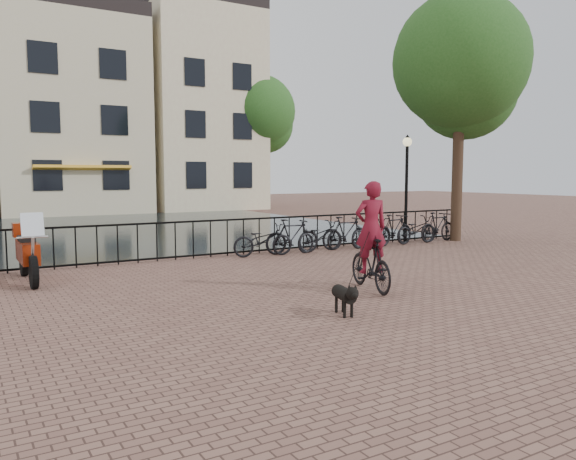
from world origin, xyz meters
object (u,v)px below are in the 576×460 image
dog (344,298)px  lamp_post (407,171)px  cyclist (371,242)px  motorcycle (27,245)px

dog → lamp_post: bearing=56.3°
cyclist → dog: (-1.59, -1.31, -0.67)m
cyclist → motorcycle: size_ratio=1.14×
cyclist → lamp_post: bearing=-123.7°
dog → motorcycle: size_ratio=0.39×
cyclist → motorcycle: bearing=-23.8°
lamp_post → motorcycle: 11.55m
lamp_post → dog: bearing=-138.0°
motorcycle → lamp_post: bearing=4.0°
dog → motorcycle: bearing=140.2°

